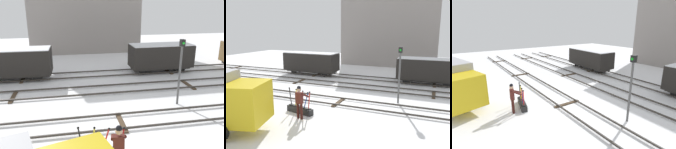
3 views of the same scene
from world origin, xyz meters
TOP-DOWN VIEW (x-y plane):
  - ground_plane at (0.00, 0.00)m, footprint 60.00×60.00m
  - track_main_line at (0.00, 0.00)m, footprint 44.00×1.94m
  - track_siding_near at (0.00, 4.37)m, footprint 44.00×1.94m
  - track_siding_far at (0.00, 7.93)m, footprint 44.00×1.94m
  - switch_lever_frame at (-1.36, -2.65)m, footprint 1.84×0.71m
  - rail_worker at (-0.89, -3.38)m, footprint 0.63×0.77m
  - signal_post at (3.68, 1.57)m, footprint 0.24×0.32m
  - freight_car_far_end at (-6.58, 7.93)m, footprint 5.87×2.25m

SIDE VIEW (x-z plane):
  - ground_plane at x=0.00m, z-range 0.00..0.00m
  - track_main_line at x=0.00m, z-range 0.02..0.20m
  - track_siding_near at x=0.00m, z-range 0.02..0.20m
  - track_siding_far at x=0.00m, z-range 0.02..0.20m
  - switch_lever_frame at x=-1.36m, z-range -0.47..0.98m
  - rail_worker at x=-0.89m, z-range 0.14..2.01m
  - freight_car_far_end at x=-6.58m, z-range 0.18..2.57m
  - signal_post at x=3.68m, z-range 0.43..4.17m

